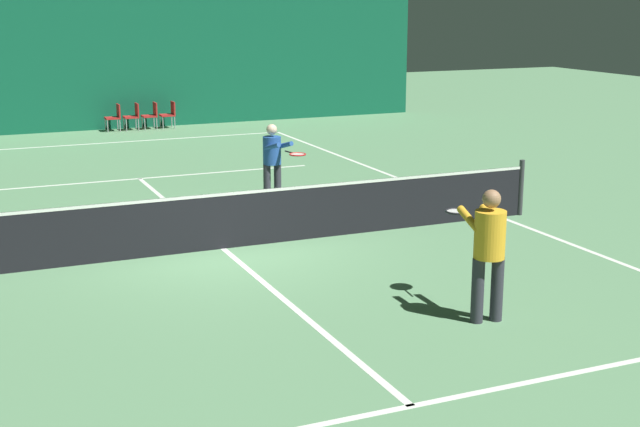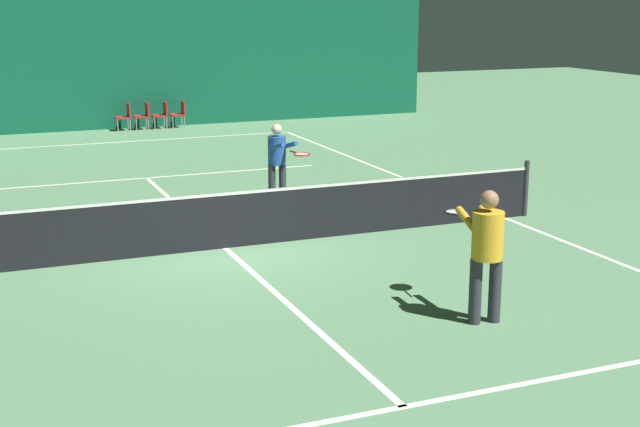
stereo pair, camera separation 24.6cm
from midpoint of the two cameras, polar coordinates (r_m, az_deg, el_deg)
name	(u,v)px [view 2 (the right image)]	position (r m, az deg, el deg)	size (l,w,h in m)	color
ground_plane	(225,248)	(14.94, -5.61, -2.22)	(60.00, 60.00, 0.00)	#56845B
backdrop_curtain	(88,54)	(28.79, -14.38, 9.89)	(23.00, 0.12, 4.75)	#0F5138
court_line_baseline_far	(107,143)	(26.32, -13.20, 4.43)	(11.00, 0.10, 0.00)	silver
court_line_service_far	(147,178)	(20.99, -10.71, 2.26)	(8.25, 0.10, 0.00)	silver
court_line_service_near	(403,407)	(9.37, 6.12, -12.21)	(8.25, 0.10, 0.00)	silver
court_line_sideline_right	(504,218)	(17.28, 12.12, -0.27)	(0.10, 23.80, 0.00)	silver
court_line_centre	(225,248)	(14.94, -5.61, -2.22)	(0.10, 12.80, 0.00)	silver
tennis_net	(225,219)	(14.81, -5.66, -0.32)	(12.00, 0.10, 1.07)	black
player_near	(486,246)	(11.50, 11.17, -2.04)	(0.55, 1.42, 1.74)	#2D2D38
player_far	(278,157)	(18.02, -2.31, 3.63)	(0.58, 1.36, 1.60)	#2D2D38
courtside_chair_0	(125,115)	(28.57, -12.14, 6.17)	(0.44, 0.44, 0.84)	#99999E
courtside_chair_1	(143,114)	(28.68, -11.00, 6.26)	(0.44, 0.44, 0.84)	#99999E
courtside_chair_2	(161,113)	(28.79, -9.87, 6.33)	(0.44, 0.44, 0.84)	#99999E
courtside_chair_3	(179,112)	(28.92, -8.75, 6.41)	(0.44, 0.44, 0.84)	#99999E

